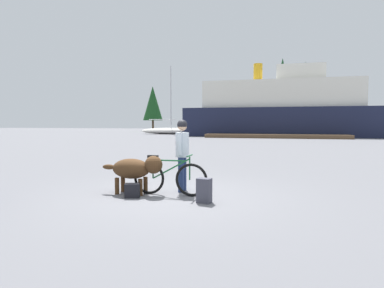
{
  "coord_description": "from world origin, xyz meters",
  "views": [
    {
      "loc": [
        2.32,
        -6.91,
        1.64
      ],
      "look_at": [
        -0.02,
        2.01,
        1.04
      ],
      "focal_mm": 30.7,
      "sensor_mm": 36.0,
      "label": 1
    }
  ],
  "objects_px": {
    "backpack": "(204,190)",
    "ferry_boat": "(280,110)",
    "person_cyclist": "(182,148)",
    "sailboat_moored": "(171,131)",
    "dog": "(136,169)",
    "handbag_pannier": "(132,191)",
    "bicycle": "(169,178)"
  },
  "relations": [
    {
      "from": "person_cyclist",
      "to": "ferry_boat",
      "type": "relative_size",
      "value": 0.08
    },
    {
      "from": "handbag_pannier",
      "to": "ferry_boat",
      "type": "height_order",
      "value": "ferry_boat"
    },
    {
      "from": "bicycle",
      "to": "handbag_pannier",
      "type": "relative_size",
      "value": 5.46
    },
    {
      "from": "handbag_pannier",
      "to": "ferry_boat",
      "type": "xyz_separation_m",
      "value": [
        3.32,
        35.8,
        3.03
      ]
    },
    {
      "from": "backpack",
      "to": "ferry_boat",
      "type": "distance_m",
      "value": 36.0
    },
    {
      "from": "handbag_pannier",
      "to": "ferry_boat",
      "type": "relative_size",
      "value": 0.01
    },
    {
      "from": "person_cyclist",
      "to": "ferry_boat",
      "type": "height_order",
      "value": "ferry_boat"
    },
    {
      "from": "dog",
      "to": "backpack",
      "type": "height_order",
      "value": "dog"
    },
    {
      "from": "bicycle",
      "to": "backpack",
      "type": "bearing_deg",
      "value": -27.6
    },
    {
      "from": "dog",
      "to": "backpack",
      "type": "bearing_deg",
      "value": -13.88
    },
    {
      "from": "ferry_boat",
      "to": "sailboat_moored",
      "type": "height_order",
      "value": "sailboat_moored"
    },
    {
      "from": "backpack",
      "to": "dog",
      "type": "bearing_deg",
      "value": 166.12
    },
    {
      "from": "person_cyclist",
      "to": "ferry_boat",
      "type": "distance_m",
      "value": 35.03
    },
    {
      "from": "person_cyclist",
      "to": "dog",
      "type": "relative_size",
      "value": 1.15
    },
    {
      "from": "dog",
      "to": "person_cyclist",
      "type": "bearing_deg",
      "value": 29.81
    },
    {
      "from": "person_cyclist",
      "to": "backpack",
      "type": "xyz_separation_m",
      "value": [
        0.75,
        -0.97,
        -0.78
      ]
    },
    {
      "from": "person_cyclist",
      "to": "sailboat_moored",
      "type": "relative_size",
      "value": 0.18
    },
    {
      "from": "handbag_pannier",
      "to": "ferry_boat",
      "type": "distance_m",
      "value": 36.09
    },
    {
      "from": "backpack",
      "to": "sailboat_moored",
      "type": "xyz_separation_m",
      "value": [
        -13.38,
        38.18,
        0.24
      ]
    },
    {
      "from": "backpack",
      "to": "ferry_boat",
      "type": "relative_size",
      "value": 0.02
    },
    {
      "from": "dog",
      "to": "sailboat_moored",
      "type": "relative_size",
      "value": 0.15
    },
    {
      "from": "bicycle",
      "to": "sailboat_moored",
      "type": "xyz_separation_m",
      "value": [
        -12.47,
        37.7,
        0.1
      ]
    },
    {
      "from": "person_cyclist",
      "to": "backpack",
      "type": "bearing_deg",
      "value": -52.23
    },
    {
      "from": "handbag_pannier",
      "to": "sailboat_moored",
      "type": "distance_m",
      "value": 39.91
    },
    {
      "from": "bicycle",
      "to": "dog",
      "type": "distance_m",
      "value": 0.82
    },
    {
      "from": "backpack",
      "to": "handbag_pannier",
      "type": "relative_size",
      "value": 1.57
    },
    {
      "from": "sailboat_moored",
      "to": "bicycle",
      "type": "bearing_deg",
      "value": -71.7
    },
    {
      "from": "dog",
      "to": "handbag_pannier",
      "type": "height_order",
      "value": "dog"
    },
    {
      "from": "bicycle",
      "to": "sailboat_moored",
      "type": "height_order",
      "value": "sailboat_moored"
    },
    {
      "from": "backpack",
      "to": "ferry_boat",
      "type": "height_order",
      "value": "ferry_boat"
    },
    {
      "from": "backpack",
      "to": "bicycle",
      "type": "bearing_deg",
      "value": 152.4
    },
    {
      "from": "dog",
      "to": "sailboat_moored",
      "type": "bearing_deg",
      "value": 107.18
    }
  ]
}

